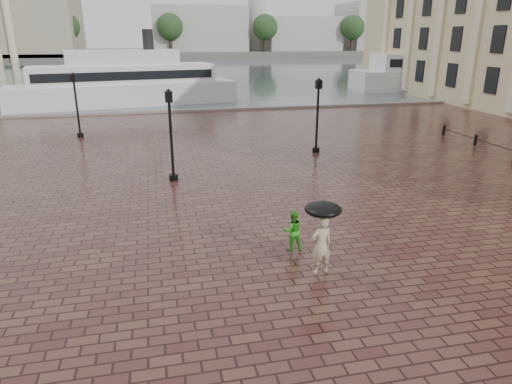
# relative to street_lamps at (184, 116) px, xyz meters

# --- Properties ---
(ground) EXTENTS (300.00, 300.00, 0.00)m
(ground) POSITION_rel_street_lamps_xyz_m (5.00, -15.33, -2.33)
(ground) COLOR #381B19
(ground) RESTS_ON ground
(harbour_water) EXTENTS (240.00, 240.00, 0.00)m
(harbour_water) POSITION_rel_street_lamps_xyz_m (5.00, 76.67, -2.33)
(harbour_water) COLOR #424D50
(harbour_water) RESTS_ON ground
(quay_edge) EXTENTS (80.00, 0.60, 0.30)m
(quay_edge) POSITION_rel_street_lamps_xyz_m (5.00, 16.67, -2.33)
(quay_edge) COLOR slate
(quay_edge) RESTS_ON ground
(far_shore) EXTENTS (300.00, 60.00, 2.00)m
(far_shore) POSITION_rel_street_lamps_xyz_m (5.00, 144.67, -1.33)
(far_shore) COLOR #4C4C47
(far_shore) RESTS_ON ground
(distant_skyline) EXTENTS (102.50, 22.00, 33.00)m
(distant_skyline) POSITION_rel_street_lamps_xyz_m (53.14, 134.67, 7.13)
(distant_skyline) COLOR #A29F9A
(distant_skyline) RESTS_ON ground
(far_trees) EXTENTS (188.00, 8.00, 13.50)m
(far_trees) POSITION_rel_street_lamps_xyz_m (5.00, 122.67, 7.09)
(far_trees) COLOR #2D2119
(far_trees) RESTS_ON ground
(street_lamps) EXTENTS (15.44, 12.44, 4.40)m
(street_lamps) POSITION_rel_street_lamps_xyz_m (0.00, 0.00, 0.00)
(street_lamps) COLOR black
(street_lamps) RESTS_ON ground
(adult_pedestrian) EXTENTS (0.72, 0.51, 1.84)m
(adult_pedestrian) POSITION_rel_street_lamps_xyz_m (2.89, -15.93, -1.40)
(adult_pedestrian) COLOR tan
(adult_pedestrian) RESTS_ON ground
(child_pedestrian) EXTENTS (0.73, 0.59, 1.41)m
(child_pedestrian) POSITION_rel_street_lamps_xyz_m (2.53, -14.20, -1.62)
(child_pedestrian) COLOR #2A941B
(child_pedestrian) RESTS_ON ground
(ferry_near) EXTENTS (23.65, 9.55, 7.55)m
(ferry_near) POSITION_rel_street_lamps_xyz_m (-4.48, 22.95, -0.05)
(ferry_near) COLOR silver
(ferry_near) RESTS_ON ground
(ferry_far) EXTENTS (27.38, 8.82, 8.83)m
(ferry_far) POSITION_rel_street_lamps_xyz_m (37.88, 27.94, 0.33)
(ferry_far) COLOR silver
(ferry_far) RESTS_ON ground
(umbrella) EXTENTS (1.10, 1.10, 1.18)m
(umbrella) POSITION_rel_street_lamps_xyz_m (2.89, -15.93, -0.24)
(umbrella) COLOR black
(umbrella) RESTS_ON ground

